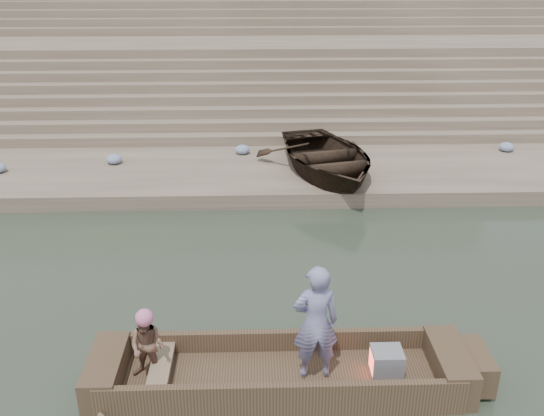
{
  "coord_description": "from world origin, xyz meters",
  "views": [
    {
      "loc": [
        2.31,
        -7.64,
        6.07
      ],
      "look_at": [
        2.64,
        2.94,
        1.4
      ],
      "focal_mm": 39.17,
      "sensor_mm": 36.0,
      "label": 1
    }
  ],
  "objects_px": {
    "standing_man": "(316,323)",
    "beached_rowboat": "(326,157)",
    "rowing_man": "(147,346)",
    "main_rowboat": "(279,381)",
    "television": "(386,362)"
  },
  "relations": [
    {
      "from": "standing_man",
      "to": "beached_rowboat",
      "type": "distance_m",
      "value": 8.19
    },
    {
      "from": "standing_man",
      "to": "rowing_man",
      "type": "height_order",
      "value": "standing_man"
    },
    {
      "from": "main_rowboat",
      "to": "television",
      "type": "height_order",
      "value": "television"
    },
    {
      "from": "rowing_man",
      "to": "standing_man",
      "type": "bearing_deg",
      "value": 15.37
    },
    {
      "from": "television",
      "to": "beached_rowboat",
      "type": "bearing_deg",
      "value": 89.79
    },
    {
      "from": "rowing_man",
      "to": "beached_rowboat",
      "type": "xyz_separation_m",
      "value": [
        3.53,
        8.1,
        0.09
      ]
    },
    {
      "from": "standing_man",
      "to": "television",
      "type": "distance_m",
      "value": 1.29
    },
    {
      "from": "main_rowboat",
      "to": "standing_man",
      "type": "distance_m",
      "value": 1.15
    },
    {
      "from": "main_rowboat",
      "to": "television",
      "type": "relative_size",
      "value": 10.87
    },
    {
      "from": "standing_man",
      "to": "beached_rowboat",
      "type": "xyz_separation_m",
      "value": [
        1.1,
        8.12,
        -0.27
      ]
    },
    {
      "from": "main_rowboat",
      "to": "standing_man",
      "type": "relative_size",
      "value": 2.72
    },
    {
      "from": "rowing_man",
      "to": "beached_rowboat",
      "type": "distance_m",
      "value": 8.83
    },
    {
      "from": "main_rowboat",
      "to": "television",
      "type": "bearing_deg",
      "value": -0.0
    },
    {
      "from": "rowing_man",
      "to": "television",
      "type": "relative_size",
      "value": 2.39
    },
    {
      "from": "television",
      "to": "beached_rowboat",
      "type": "xyz_separation_m",
      "value": [
        0.03,
        8.11,
        0.45
      ]
    }
  ]
}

